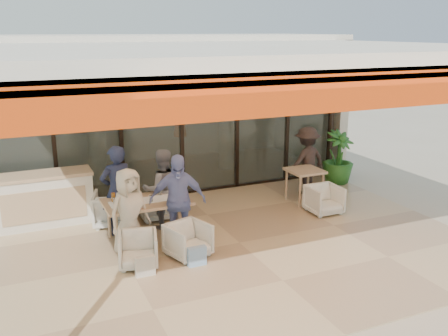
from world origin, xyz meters
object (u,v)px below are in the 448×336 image
(diner_periwinkle, at_px, (178,201))
(diner_navy, at_px, (117,191))
(chair_near_left, at_px, (138,248))
(chair_near_right, at_px, (188,239))
(potted_palm, at_px, (338,157))
(diner_cream, at_px, (129,212))
(dining_table, at_px, (146,203))
(chair_far_left, at_px, (113,207))
(chair_far_right, at_px, (155,203))
(diner_grey, at_px, (162,189))
(standing_woman, at_px, (307,161))
(side_table, at_px, (305,174))
(side_chair, at_px, (324,198))
(host_counter, at_px, (43,199))

(diner_periwinkle, bearing_deg, diner_navy, 149.54)
(chair_near_left, bearing_deg, chair_near_right, 14.12)
(chair_near_right, bearing_deg, potted_palm, 8.95)
(diner_navy, distance_m, diner_cream, 0.91)
(diner_periwinkle, bearing_deg, dining_table, 149.72)
(chair_far_left, relative_size, chair_far_right, 1.15)
(dining_table, bearing_deg, diner_cream, -132.06)
(chair_far_left, distance_m, diner_periwinkle, 1.69)
(diner_periwinkle, bearing_deg, chair_far_right, 106.52)
(diner_grey, bearing_deg, chair_far_right, -85.34)
(dining_table, height_order, chair_near_left, dining_table)
(diner_grey, distance_m, standing_woman, 3.65)
(chair_near_right, distance_m, diner_periwinkle, 0.71)
(chair_far_left, distance_m, side_table, 4.09)
(dining_table, bearing_deg, diner_periwinkle, -46.80)
(diner_cream, relative_size, diner_periwinkle, 0.90)
(chair_near_right, height_order, side_chair, side_chair)
(diner_periwinkle, distance_m, potted_palm, 5.11)
(dining_table, height_order, standing_woman, standing_woman)
(standing_woman, bearing_deg, side_table, 43.60)
(chair_far_left, distance_m, chair_near_right, 2.08)
(chair_near_right, relative_size, diner_navy, 0.38)
(chair_far_left, bearing_deg, diner_cream, 106.44)
(diner_navy, distance_m, potted_palm, 5.67)
(chair_far_right, xyz_separation_m, standing_woman, (3.60, 0.14, 0.46))
(chair_near_right, distance_m, diner_navy, 1.71)
(diner_periwinkle, bearing_deg, side_chair, 21.58)
(chair_far_right, bearing_deg, side_chair, 161.39)
(host_counter, relative_size, chair_near_right, 2.90)
(chair_far_left, xyz_separation_m, potted_palm, (5.58, 0.50, 0.29))
(diner_cream, distance_m, side_table, 4.20)
(dining_table, relative_size, diner_navy, 0.89)
(diner_navy, height_order, diner_grey, diner_navy)
(host_counter, distance_m, dining_table, 2.18)
(chair_near_right, xyz_separation_m, diner_navy, (-0.84, 1.40, 0.52))
(chair_far_left, relative_size, diner_navy, 0.44)
(potted_palm, bearing_deg, side_chair, -133.01)
(chair_near_left, height_order, side_chair, side_chair)
(diner_navy, height_order, diner_periwinkle, diner_navy)
(chair_far_right, distance_m, diner_grey, 0.67)
(chair_far_left, distance_m, chair_near_left, 1.90)
(standing_woman, bearing_deg, diner_cream, 8.82)
(host_counter, bearing_deg, side_chair, -17.10)
(chair_far_left, height_order, standing_woman, standing_woman)
(diner_navy, bearing_deg, dining_table, 123.61)
(chair_near_right, distance_m, diner_grey, 1.47)
(chair_near_left, relative_size, diner_grey, 0.40)
(chair_near_left, xyz_separation_m, potted_palm, (5.58, 2.40, 0.35))
(chair_near_left, relative_size, side_chair, 0.95)
(diner_grey, height_order, potted_palm, diner_grey)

